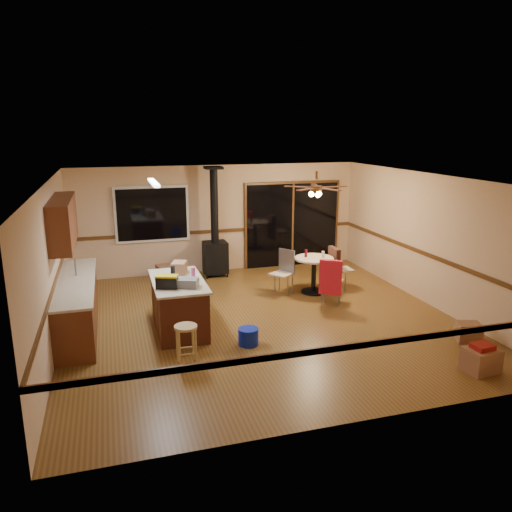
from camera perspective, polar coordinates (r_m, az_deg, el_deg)
name	(u,v)px	position (r m, az deg, el deg)	size (l,w,h in m)	color
floor	(261,320)	(9.33, 0.53, -7.30)	(7.00, 7.00, 0.00)	brown
ceiling	(261,179)	(8.70, 0.57, 8.81)	(7.00, 7.00, 0.00)	silver
wall_back	(219,219)	(12.24, -4.28, 4.27)	(7.00, 7.00, 0.00)	tan
wall_front	(351,323)	(5.83, 10.78, -7.53)	(7.00, 7.00, 0.00)	tan
wall_left	(52,267)	(8.61, -22.33, -1.16)	(7.00, 7.00, 0.00)	tan
wall_right	(429,240)	(10.48, 19.19, 1.76)	(7.00, 7.00, 0.00)	tan
chair_rail	(261,268)	(9.00, 0.54, -1.38)	(7.00, 7.00, 0.08)	#512F14
window	(152,214)	(11.93, -11.79, 4.71)	(1.72, 0.10, 1.32)	black
sliding_door	(292,225)	(12.77, 4.16, 3.55)	(2.52, 0.10, 2.10)	black
lower_cabinets	(78,306)	(9.31, -19.71, -5.40)	(0.60, 3.00, 0.86)	#602E18
countertop	(75,281)	(9.17, -19.94, -2.75)	(0.64, 3.04, 0.04)	beige
upper_cabinets	(63,222)	(9.15, -21.21, 3.67)	(0.35, 2.00, 0.80)	#602E18
kitchen_island	(179,305)	(8.87, -8.82, -5.52)	(0.88, 1.68, 0.90)	#471D11
wood_stove	(215,246)	(11.89, -4.70, 1.14)	(0.55, 0.50, 2.52)	black
ceiling_fan	(316,190)	(10.40, 6.90, 7.48)	(0.24, 0.24, 0.55)	brown
fluorescent_strip	(154,183)	(8.66, -11.62, 8.22)	(0.10, 1.20, 0.04)	white
toolbox_grey	(184,283)	(8.34, -8.25, -3.04)	(0.46, 0.26, 0.14)	slate
toolbox_black	(167,283)	(8.31, -10.14, -3.00)	(0.34, 0.18, 0.19)	black
toolbox_yellow_lid	(167,276)	(8.28, -10.17, -2.28)	(0.36, 0.19, 0.03)	gold
box_on_island	(179,268)	(9.09, -8.77, -1.34)	(0.24, 0.33, 0.22)	brown
bottle_dark	(173,274)	(8.66, -9.48, -2.00)	(0.08, 0.08, 0.26)	black
bottle_pink	(193,274)	(8.69, -7.19, -2.01)	(0.07, 0.07, 0.22)	#D84C8C
bottle_white	(178,267)	(9.21, -8.92, -1.20)	(0.07, 0.07, 0.20)	white
bar_stool	(186,345)	(7.62, -7.97, -10.06)	(0.34, 0.34, 0.62)	tan
blue_bucket	(248,337)	(8.27, -0.88, -9.19)	(0.33, 0.33, 0.28)	#0C21AE
dining_table	(314,269)	(10.73, 6.63, -1.49)	(0.83, 0.83, 0.78)	black
glass_red	(306,253)	(10.67, 5.73, 0.32)	(0.06, 0.06, 0.17)	#590C14
glass_cream	(323,254)	(10.67, 7.67, 0.18)	(0.06, 0.06, 0.14)	beige
chair_left	(284,267)	(10.64, 3.26, -1.21)	(0.56, 0.56, 0.51)	#BFA88E
chair_near	(331,277)	(9.96, 8.53, -2.39)	(0.61, 0.62, 0.70)	#BFA88E
chair_right	(335,263)	(10.96, 9.02, -0.85)	(0.46, 0.44, 0.70)	#BFA88E
box_under_window	(167,273)	(11.80, -10.09, -1.87)	(0.46, 0.37, 0.37)	brown
box_corner_a	(481,360)	(8.11, 24.32, -10.78)	(0.46, 0.39, 0.35)	brown
box_corner_b	(468,332)	(9.12, 23.09, -8.01)	(0.38, 0.33, 0.31)	brown
box_small_red	(483,347)	(8.03, 24.48, -9.40)	(0.29, 0.24, 0.08)	maroon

